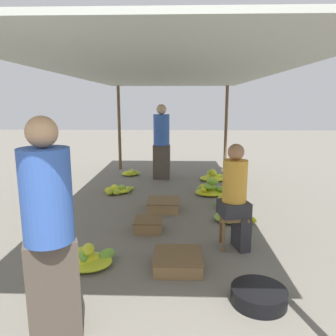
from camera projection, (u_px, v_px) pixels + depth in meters
The scene contains 18 objects.
canopy_post_back_left at pixel (119, 128), 8.81m from camera, with size 0.08×0.08×2.24m, color brown.
canopy_post_back_right at pixel (226, 129), 8.72m from camera, with size 0.08×0.08×2.24m, color brown.
canopy_tarp at pixel (168, 74), 5.16m from camera, with size 3.26×7.30×0.04m, color #9EA399.
vendor_foreground at pixel (49, 229), 2.43m from camera, with size 0.48×0.48×1.73m.
stool at pixel (233, 222), 4.12m from camera, with size 0.34×0.34×0.43m.
vendor_seated at pixel (236, 195), 4.04m from camera, with size 0.41×0.41×1.33m.
basin_black at pixel (259, 296), 3.01m from camera, with size 0.51×0.51×0.14m.
banana_pile_left_0 at pixel (89, 259), 3.71m from camera, with size 0.57×0.52×0.26m.
banana_pile_left_1 at pixel (118, 190), 6.67m from camera, with size 0.59×0.60×0.16m.
banana_pile_left_2 at pixel (130, 173), 8.23m from camera, with size 0.52×0.42×0.16m.
banana_pile_right_0 at pixel (226, 203), 5.73m from camera, with size 0.47×0.52×0.22m.
banana_pile_right_1 at pixel (234, 215), 5.08m from camera, with size 0.66×0.55×0.30m.
banana_pile_right_2 at pixel (209, 190), 6.53m from camera, with size 0.62×0.59×0.34m.
banana_pile_right_3 at pixel (213, 177), 7.72m from camera, with size 0.58×0.72×0.28m.
crate_near at pixel (163, 205), 5.59m from camera, with size 0.54×0.54×0.18m.
crate_mid at pixel (178, 261), 3.64m from camera, with size 0.54×0.54×0.16m.
crate_far at pixel (148, 225), 4.70m from camera, with size 0.39×0.39×0.17m.
shopper_walking_mid at pixel (162, 141), 7.72m from camera, with size 0.41×0.40×1.77m.
Camera 1 is at (0.16, -1.60, 1.82)m, focal length 35.00 mm.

